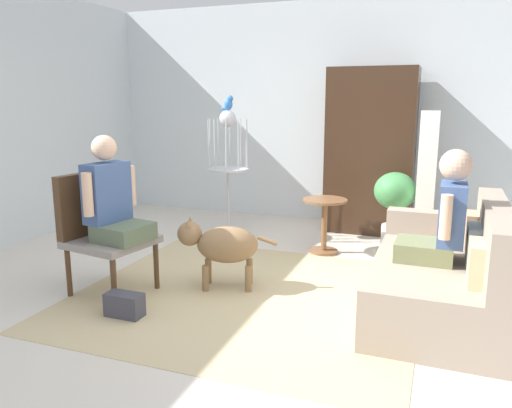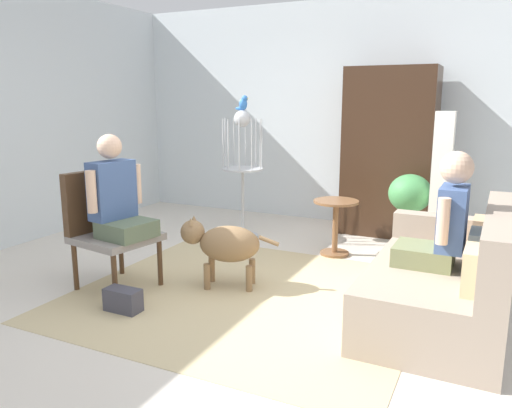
{
  "view_description": "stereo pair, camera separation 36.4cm",
  "coord_description": "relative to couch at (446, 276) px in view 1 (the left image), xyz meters",
  "views": [
    {
      "loc": [
        1.27,
        -3.61,
        1.61
      ],
      "look_at": [
        -0.11,
        0.1,
        0.78
      ],
      "focal_mm": 35.14,
      "sensor_mm": 36.0,
      "label": 1
    },
    {
      "loc": [
        1.6,
        -3.46,
        1.61
      ],
      "look_at": [
        -0.11,
        0.1,
        0.78
      ],
      "focal_mm": 35.14,
      "sensor_mm": 36.0,
      "label": 2
    }
  ],
  "objects": [
    {
      "name": "person_on_armchair",
      "position": [
        -2.59,
        -0.51,
        0.5
      ],
      "size": [
        0.5,
        0.54,
        0.85
      ],
      "color": "#55644C"
    },
    {
      "name": "ground_plane",
      "position": [
        -1.36,
        -0.23,
        -0.31
      ],
      "size": [
        7.6,
        7.6,
        0.0
      ],
      "primitive_type": "plane",
      "color": "beige"
    },
    {
      "name": "bird_cage_stand",
      "position": [
        -2.39,
        1.42,
        0.54
      ],
      "size": [
        0.47,
        0.47,
        1.49
      ],
      "color": "silver",
      "rests_on": "ground"
    },
    {
      "name": "person_on_couch",
      "position": [
        -0.05,
        -0.03,
        0.46
      ],
      "size": [
        0.5,
        0.52,
        0.83
      ],
      "color": "#72784F"
    },
    {
      "name": "parrot",
      "position": [
        -2.38,
        1.42,
        1.25
      ],
      "size": [
        0.17,
        0.1,
        0.17
      ],
      "color": "blue",
      "rests_on": "bird_cage_stand"
    },
    {
      "name": "armoire_cabinet",
      "position": [
        -0.91,
        2.33,
        0.68
      ],
      "size": [
        1.03,
        0.56,
        1.97
      ],
      "primitive_type": "cube",
      "color": "#382316",
      "rests_on": "ground"
    },
    {
      "name": "area_rug",
      "position": [
        -1.54,
        -0.17,
        -0.3
      ],
      "size": [
        2.75,
        2.55,
        0.01
      ],
      "primitive_type": "cube",
      "color": "#C6B284",
      "rests_on": "ground"
    },
    {
      "name": "armchair",
      "position": [
        -2.75,
        -0.48,
        0.27
      ],
      "size": [
        0.7,
        0.69,
        1.01
      ],
      "color": "#4C331E",
      "rests_on": "ground"
    },
    {
      "name": "potted_plant",
      "position": [
        -0.54,
        1.66,
        0.25
      ],
      "size": [
        0.45,
        0.45,
        0.84
      ],
      "color": "beige",
      "rests_on": "ground"
    },
    {
      "name": "back_wall",
      "position": [
        -1.36,
        2.74,
        1.11
      ],
      "size": [
        6.93,
        0.12,
        2.84
      ],
      "primitive_type": "cube",
      "color": "silver",
      "rests_on": "ground"
    },
    {
      "name": "round_end_table",
      "position": [
        -1.21,
        1.22,
        0.06
      ],
      "size": [
        0.47,
        0.47,
        0.58
      ],
      "color": "brown",
      "rests_on": "ground"
    },
    {
      "name": "column_lamp",
      "position": [
        -0.22,
        1.45,
        0.43
      ],
      "size": [
        0.2,
        0.2,
        1.5
      ],
      "color": "#4C4742",
      "rests_on": "ground"
    },
    {
      "name": "couch",
      "position": [
        0.0,
        0.0,
        0.0
      ],
      "size": [
        0.94,
        1.64,
        0.87
      ],
      "color": "gray",
      "rests_on": "ground"
    },
    {
      "name": "dog",
      "position": [
        -1.81,
        -0.08,
        0.08
      ],
      "size": [
        0.83,
        0.46,
        0.62
      ],
      "color": "olive",
      "rests_on": "ground"
    },
    {
      "name": "handbag",
      "position": [
        -2.25,
        -0.88,
        -0.22
      ],
      "size": [
        0.29,
        0.14,
        0.18
      ],
      "primitive_type": "cube",
      "color": "#3F3F4C",
      "rests_on": "ground"
    }
  ]
}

